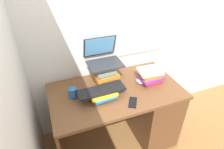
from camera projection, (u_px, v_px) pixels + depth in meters
ground_plane at (115, 139)px, 2.22m from camera, size 6.00×6.00×0.00m
wall_back at (102, 19)px, 1.82m from camera, size 6.00×0.06×2.60m
wall_left at (6, 49)px, 1.27m from camera, size 0.05×6.00×2.60m
desk at (143, 109)px, 2.08m from camera, size 1.25×0.70×0.73m
book_stack_tall at (105, 74)px, 1.85m from camera, size 0.24×0.20×0.22m
book_stack_keyboard_riser at (102, 94)px, 1.71m from camera, size 0.24×0.21×0.07m
book_stack_side at (150, 76)px, 1.90m from camera, size 0.25×0.20×0.14m
laptop at (103, 56)px, 1.81m from camera, size 0.32×0.31×0.23m
keyboard at (102, 90)px, 1.69m from camera, size 0.42×0.15×0.02m
computer_mouse at (139, 81)px, 1.91m from camera, size 0.06×0.10×0.04m
mug at (73, 93)px, 1.70m from camera, size 0.11×0.07×0.10m
cell_phone at (133, 102)px, 1.67m from camera, size 0.13×0.15×0.01m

